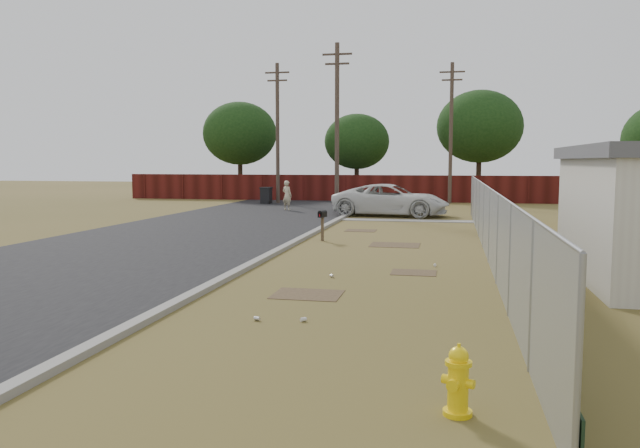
% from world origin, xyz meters
% --- Properties ---
extents(ground, '(120.00, 120.00, 0.00)m').
position_xyz_m(ground, '(0.00, 0.00, 0.00)').
color(ground, brown).
rests_on(ground, ground).
extents(street, '(15.10, 60.00, 0.12)m').
position_xyz_m(street, '(-6.76, 8.05, 0.02)').
color(street, black).
rests_on(street, ground).
extents(chainlink_fence, '(0.10, 27.06, 2.02)m').
position_xyz_m(chainlink_fence, '(3.12, 1.03, 0.80)').
color(chainlink_fence, gray).
rests_on(chainlink_fence, ground).
extents(privacy_fence, '(30.00, 0.12, 1.80)m').
position_xyz_m(privacy_fence, '(-6.00, 25.00, 0.90)').
color(privacy_fence, '#4F1411').
rests_on(privacy_fence, ground).
extents(utility_poles, '(12.60, 8.24, 9.00)m').
position_xyz_m(utility_poles, '(-3.67, 20.67, 4.69)').
color(utility_poles, '#4C3C32').
rests_on(utility_poles, ground).
extents(horizon_trees, '(33.32, 31.94, 7.78)m').
position_xyz_m(horizon_trees, '(0.84, 23.56, 4.63)').
color(horizon_trees, '#362518').
rests_on(horizon_trees, ground).
extents(fire_hydrant, '(0.41, 0.41, 0.80)m').
position_xyz_m(fire_hydrant, '(2.16, -10.63, 0.37)').
color(fire_hydrant, yellow).
rests_on(fire_hydrant, ground).
extents(mailbox, '(0.25, 0.46, 1.06)m').
position_xyz_m(mailbox, '(-2.25, 3.57, 0.84)').
color(mailbox, brown).
rests_on(mailbox, ground).
extents(pickup_truck, '(6.00, 3.23, 1.60)m').
position_xyz_m(pickup_truck, '(-0.87, 13.96, 0.80)').
color(pickup_truck, silver).
rests_on(pickup_truck, ground).
extents(pedestrian, '(0.72, 0.62, 1.66)m').
position_xyz_m(pedestrian, '(-6.88, 16.32, 0.83)').
color(pedestrian, beige).
rests_on(pedestrian, ground).
extents(trash_bin, '(0.71, 0.78, 1.07)m').
position_xyz_m(trash_bin, '(-9.59, 21.27, 0.55)').
color(trash_bin, black).
rests_on(trash_bin, ground).
extents(scattered_litter, '(2.96, 6.35, 0.07)m').
position_xyz_m(scattered_litter, '(-0.13, -4.59, 0.04)').
color(scattered_litter, silver).
rests_on(scattered_litter, ground).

